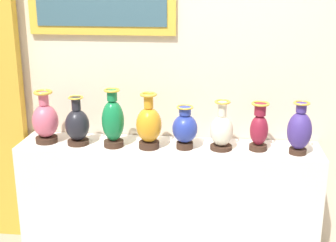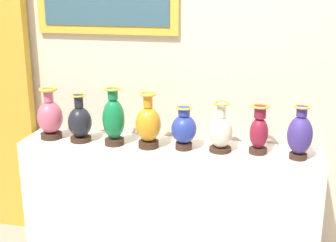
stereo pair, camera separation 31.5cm
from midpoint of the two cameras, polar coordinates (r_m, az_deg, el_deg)
The scene contains 11 objects.
display_shelf at distance 3.37m, azimuth 2.71°, elevation -9.72°, with size 2.08×0.39×0.84m, color silver.
back_wall at distance 3.28m, azimuth 3.52°, elevation 10.70°, with size 3.31×0.14×3.13m.
curtain_gold at distance 3.63m, azimuth -16.85°, elevation 6.19°, with size 0.36×0.08×2.60m, color gold.
vase_rose at distance 3.37m, azimuth -11.71°, elevation 0.44°, with size 0.18×0.18×0.37m.
vase_onyx at distance 3.28m, azimuth -8.08°, elevation -0.20°, with size 0.16×0.16×0.34m.
vase_emerald at distance 3.17m, azimuth -3.88°, elevation 0.13°, with size 0.15×0.15×0.40m.
vase_amber at distance 3.12m, azimuth 0.45°, elevation -0.47°, with size 0.17×0.17×0.38m.
vase_cobalt at distance 3.10m, azimuth 4.87°, elevation -1.05°, with size 0.17×0.17×0.30m.
vase_ivory at distance 3.10m, azimuth 9.39°, elevation -1.42°, with size 0.15×0.15×0.34m.
vase_burgundy at distance 3.10m, azimuth 13.97°, elevation -1.32°, with size 0.12×0.12×0.33m.
vase_indigo at distance 3.08m, azimuth 18.73°, elevation -1.67°, with size 0.16×0.16×0.35m.
Camera 2 is at (0.65, -2.95, 1.93)m, focal length 49.70 mm.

